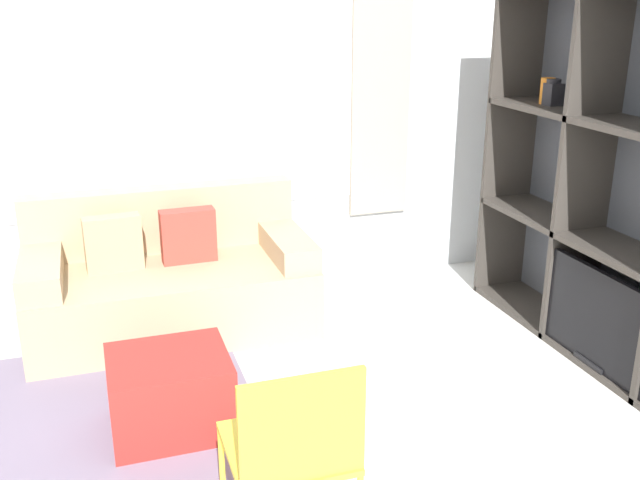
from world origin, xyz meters
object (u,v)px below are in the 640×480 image
shelving_unit (639,198)px  couch_main (170,281)px  ottoman (170,393)px  folding_chair (293,446)px

shelving_unit → couch_main: (-2.39, 1.31, -0.69)m
shelving_unit → couch_main: size_ratio=1.41×
ottoman → shelving_unit: bearing=-3.1°
shelving_unit → couch_main: shelving_unit is taller
folding_chair → shelving_unit: bearing=-157.9°
couch_main → folding_chair: folding_chair is taller
shelving_unit → ottoman: (-2.54, 0.14, -0.80)m
folding_chair → ottoman: bearing=-72.7°
shelving_unit → folding_chair: 2.44m
couch_main → folding_chair: 2.23m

